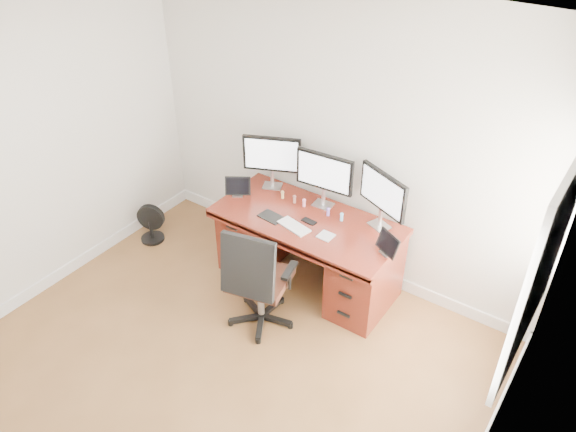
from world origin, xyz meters
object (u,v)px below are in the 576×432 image
Objects in this scene: desk at (308,248)px; monitor_center at (324,174)px; office_chair at (258,294)px; floor_fan at (150,224)px; keyboard at (294,226)px.

monitor_center is at bearing 89.97° from desk.
floor_fan is (-1.68, 0.34, -0.14)m from office_chair.
floor_fan is at bearing -161.13° from keyboard.
floor_fan is at bearing -167.32° from desk.
floor_fan is at bearing 155.50° from office_chair.
keyboard is at bearing -97.26° from monitor_center.
desk is 5.56× the size of keyboard.
office_chair reaches higher than keyboard.
floor_fan is 1.79m from keyboard.
floor_fan is at bearing -163.98° from monitor_center.
monitor_center reaches higher than keyboard.
floor_fan is 1.38× the size of keyboard.
floor_fan is 0.77× the size of monitor_center.
keyboard is (0.01, 0.52, 0.41)m from office_chair.
floor_fan is 2.03m from monitor_center.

